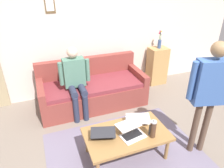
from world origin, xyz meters
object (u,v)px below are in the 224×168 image
laptop_right (137,120)px  side_shelf (157,66)px  laptop_center (103,133)px  french_press (153,129)px  person_seated (75,78)px  coffee_table (126,135)px  person_standing (210,87)px  laptop_left (131,132)px  couch (92,90)px  flower_vase (160,42)px

laptop_right → side_shelf: (-1.39, -1.70, -0.02)m
laptop_center → french_press: french_press is taller
laptop_center → person_seated: (0.10, -1.24, 0.27)m
side_shelf → coffee_table: bearing=48.9°
person_standing → person_seated: size_ratio=1.31×
laptop_left → person_standing: (-0.97, 0.22, 0.62)m
laptop_right → person_standing: bearing=150.3°
couch → laptop_left: 1.59m
laptop_right → coffee_table: bearing=33.8°
flower_vase → person_seated: bearing=15.5°
flower_vase → laptop_left: bearing=50.4°
laptop_center → side_shelf: side_shelf is taller
couch → person_standing: size_ratio=1.22×
laptop_right → side_shelf: size_ratio=0.47×
couch → laptop_left: couch is taller
laptop_right → person_standing: person_standing is taller
french_press → laptop_right: bearing=-82.2°
french_press → side_shelf: side_shelf is taller
couch → coffee_table: bearing=92.3°
laptop_left → flower_vase: bearing=-129.6°
coffee_table → side_shelf: side_shelf is taller
french_press → couch: bearing=-78.2°
couch → laptop_center: size_ratio=5.18×
couch → laptop_left: bearing=93.9°
laptop_right → couch: bearing=-77.1°
couch → french_press: 1.76m
laptop_left → flower_vase: flower_vase is taller
side_shelf → laptop_center: bearing=42.7°
laptop_center → person_standing: size_ratio=0.24×
coffee_table → person_seated: person_seated is taller
coffee_table → flower_vase: size_ratio=2.88×
flower_vase → person_seated: person_seated is taller
couch → french_press: size_ratio=7.27×
french_press → person_standing: 0.90m
side_shelf → person_standing: person_standing is taller
laptop_center → laptop_right: (-0.57, -0.10, -0.00)m
side_shelf → flower_vase: size_ratio=2.18×
coffee_table → laptop_right: bearing=-146.2°
laptop_left → person_seated: person_seated is taller
person_seated → flower_vase: bearing=-164.5°
french_press → flower_vase: (-1.34, -2.05, 0.48)m
coffee_table → person_standing: person_standing is taller
couch → laptop_center: (0.26, 1.46, 0.15)m
person_standing → laptop_left: bearing=-12.8°
couch → laptop_right: (-0.31, 1.36, 0.15)m
coffee_table → laptop_left: size_ratio=3.00×
french_press → person_standing: bearing=172.9°
laptop_right → french_press: french_press is taller
laptop_left → person_standing: person_standing is taller
side_shelf → person_standing: bearing=74.0°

